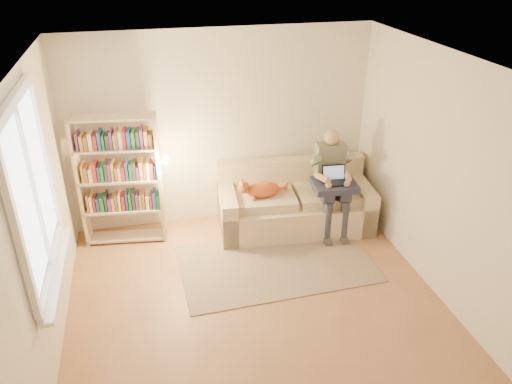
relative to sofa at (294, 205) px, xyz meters
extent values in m
plane|color=#956443|center=(-0.89, -1.74, -0.31)|extent=(4.50, 4.50, 0.00)
cube|color=white|center=(-0.89, -1.74, 2.29)|extent=(4.00, 4.50, 0.02)
cube|color=silver|center=(-2.89, -1.74, 0.99)|extent=(0.02, 4.50, 2.60)
cube|color=silver|center=(1.11, -1.74, 0.99)|extent=(0.02, 4.50, 2.60)
cube|color=silver|center=(-0.89, 0.51, 0.99)|extent=(4.00, 0.02, 2.60)
plane|color=white|center=(-2.86, -1.54, 1.34)|extent=(0.00, 1.50, 1.50)
cube|color=white|center=(-2.85, -1.54, 2.13)|extent=(0.05, 1.50, 0.08)
cube|color=white|center=(-2.85, -1.54, 0.55)|extent=(0.05, 1.50, 0.08)
cube|color=white|center=(-2.85, -1.54, 1.34)|extent=(0.04, 0.05, 1.50)
cube|color=white|center=(-2.81, -1.54, 0.50)|extent=(0.12, 1.52, 0.04)
cube|color=beige|center=(0.00, -0.04, -0.10)|extent=(2.10, 1.09, 0.43)
cube|color=beige|center=(0.03, 0.31, 0.33)|extent=(2.04, 0.38, 0.44)
cube|color=beige|center=(-0.91, 0.04, -0.01)|extent=(0.28, 0.93, 0.61)
cube|color=beige|center=(0.91, -0.12, -0.01)|extent=(0.28, 0.93, 0.61)
cube|color=beige|center=(-0.46, -0.05, 0.17)|extent=(0.91, 0.68, 0.12)
cube|color=beige|center=(0.45, -0.13, 0.17)|extent=(0.91, 0.68, 0.12)
cube|color=gray|center=(0.45, -0.06, 0.62)|extent=(0.39, 0.24, 0.51)
sphere|color=tan|center=(0.44, -0.08, 0.97)|extent=(0.20, 0.20, 0.20)
cube|color=#313444|center=(0.31, -0.29, 0.32)|extent=(0.18, 0.43, 0.16)
cube|color=#313444|center=(0.54, -0.31, 0.32)|extent=(0.18, 0.43, 0.16)
cylinder|color=#313444|center=(0.30, -0.49, -0.03)|extent=(0.11, 0.11, 0.57)
cylinder|color=#313444|center=(0.52, -0.51, -0.03)|extent=(0.11, 0.11, 0.57)
ellipsoid|color=orange|center=(-0.47, -0.08, 0.33)|extent=(0.47, 0.28, 0.20)
sphere|color=orange|center=(-0.72, -0.10, 0.40)|extent=(0.16, 0.16, 0.16)
cylinder|color=orange|center=(-0.23, -0.06, 0.29)|extent=(0.22, 0.06, 0.06)
cube|color=#24293F|center=(0.39, -0.31, 0.41)|extent=(0.59, 0.50, 0.08)
cube|color=black|center=(0.39, -0.35, 0.46)|extent=(0.32, 0.23, 0.02)
cube|color=black|center=(0.40, -0.24, 0.56)|extent=(0.30, 0.09, 0.20)
plane|color=#8CA5CC|center=(0.40, -0.24, 0.56)|extent=(0.28, 0.09, 0.26)
cube|color=beige|center=(-2.72, 0.22, 0.54)|extent=(0.07, 0.26, 1.71)
cube|color=beige|center=(-1.75, 0.10, 0.54)|extent=(0.07, 0.26, 1.71)
cube|color=beige|center=(-2.23, 0.16, -0.27)|extent=(1.04, 0.38, 0.03)
cube|color=beige|center=(-2.23, 0.16, 0.15)|extent=(1.04, 0.38, 0.03)
cube|color=beige|center=(-2.23, 0.16, 0.57)|extent=(1.04, 0.38, 0.03)
cube|color=beige|center=(-2.23, 0.16, 0.98)|extent=(1.04, 0.38, 0.03)
cube|color=beige|center=(-2.23, 0.16, 1.37)|extent=(1.04, 0.38, 0.03)
cube|color=#B2261E|center=(-2.23, 0.16, 0.26)|extent=(0.89, 0.31, 0.20)
cube|color=#1E4C8C|center=(-2.23, 0.16, 0.68)|extent=(0.89, 0.31, 0.20)
cube|color=#267233|center=(-2.23, 0.16, 1.10)|extent=(0.89, 0.31, 0.20)
cylinder|color=white|center=(-1.82, 0.10, 0.60)|extent=(0.09, 0.09, 0.04)
cone|color=white|center=(-1.69, -0.02, 0.86)|extent=(0.13, 0.15, 0.14)
cube|color=gray|center=(-0.48, -0.83, -0.31)|extent=(2.35, 1.43, 0.01)
camera|label=1|loc=(-1.88, -5.64, 3.28)|focal=35.00mm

